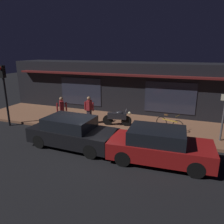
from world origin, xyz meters
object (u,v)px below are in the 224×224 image
Objects in this scene: motorcycle at (118,117)px; parked_car_near at (72,132)px; traffic_light_pole at (4,85)px; parked_car_far at (159,146)px; sign_post at (224,114)px; person_photographer at (62,110)px; person_bystander at (89,109)px; bicycle_parked at (170,124)px.

motorcycle is 0.40× the size of parked_car_near.
traffic_light_pole is 9.43m from parked_car_far.
sign_post is at bearing -3.58° from motorcycle.
traffic_light_pole is at bearing -163.08° from person_photographer.
person_bystander is (1.44, 0.68, 0.00)m from person_photographer.
motorcycle is 2.96m from bicycle_parked.
sign_post is 11.90m from traffic_light_pole.
sign_post is at bearing -0.63° from person_bystander.
person_photographer is 6.43m from parked_car_far.
sign_post is at bearing -14.21° from bicycle_parked.
sign_post is 0.57× the size of parked_car_far.
parked_car_far is (4.56, -2.95, -0.32)m from person_bystander.
person_photographer reaches higher than bicycle_parked.
bicycle_parked is 6.24m from person_photographer.
sign_post reaches higher than parked_car_near.
bicycle_parked is 0.93× the size of person_photographer.
person_bystander is 5.09m from traffic_light_pole.
person_bystander is 0.40× the size of parked_car_far.
parked_car_near is (-1.23, -3.09, 0.06)m from motorcycle.
bicycle_parked is at bearing 165.79° from sign_post.
bicycle_parked is 0.37× the size of parked_car_far.
person_photographer reaches higher than parked_car_far.
bicycle_parked is 0.93× the size of person_bystander.
sign_post reaches higher than person_bystander.
traffic_light_pole is at bearing 171.86° from parked_car_far.
bicycle_parked is at bearing 88.62° from parked_car_far.
person_photographer is 0.40× the size of parked_car_far.
parked_car_far is at bearing -8.14° from traffic_light_pole.
sign_post is (5.44, -0.34, 0.86)m from motorcycle.
sign_post is at bearing 47.95° from parked_car_far.
person_bystander reaches higher than parked_car_near.
motorcycle is 3.33m from parked_car_near.
parked_car_far is (6.01, -2.27, -0.32)m from person_photographer.
sign_post is (2.50, -0.63, 1.00)m from bicycle_parked.
bicycle_parked is 0.37× the size of parked_car_near.
parked_car_near is (-6.67, -2.75, -0.81)m from sign_post.
bicycle_parked is at bearing 6.81° from person_bystander.
traffic_light_pole is at bearing -172.45° from sign_post.
parked_car_near is (-4.17, -3.38, 0.20)m from bicycle_parked.
sign_post is (8.59, 0.60, 0.48)m from person_photographer.
bicycle_parked is at bearing 13.32° from traffic_light_pole.
motorcycle is 4.29m from parked_car_far.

